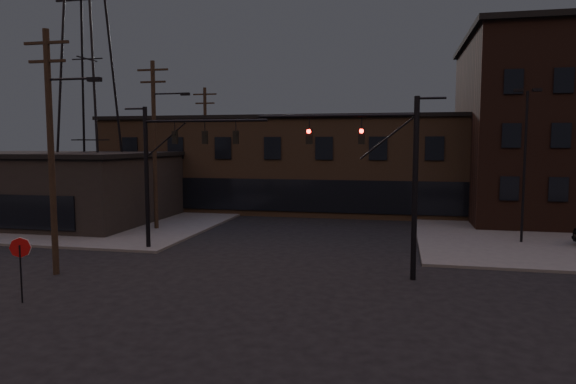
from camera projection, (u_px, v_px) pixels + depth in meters
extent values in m
plane|color=black|center=(241.00, 300.00, 19.60)|extent=(140.00, 140.00, 0.00)
cube|color=#474744|center=(79.00, 210.00, 45.63)|extent=(30.00, 30.00, 0.15)
cube|color=#4A3727|center=(334.00, 165.00, 46.47)|extent=(40.00, 12.00, 8.00)
cube|color=black|center=(53.00, 189.00, 39.14)|extent=(16.00, 12.00, 5.00)
cylinder|color=black|center=(415.00, 189.00, 22.23)|extent=(0.24, 0.24, 8.00)
cylinder|color=black|center=(335.00, 116.00, 22.67)|extent=(7.00, 0.14, 0.14)
cube|color=#FF140C|center=(362.00, 136.00, 22.51)|extent=(0.28, 0.22, 0.70)
cube|color=#FF140C|center=(309.00, 136.00, 23.00)|extent=(0.28, 0.22, 0.70)
cylinder|color=black|center=(147.00, 179.00, 28.69)|extent=(0.24, 0.24, 8.00)
cylinder|color=black|center=(205.00, 121.00, 27.65)|extent=(7.00, 0.14, 0.14)
cube|color=black|center=(175.00, 138.00, 28.10)|extent=(0.28, 0.22, 0.70)
cube|color=black|center=(205.00, 138.00, 27.74)|extent=(0.28, 0.22, 0.70)
cube|color=black|center=(236.00, 137.00, 27.37)|extent=(0.28, 0.22, 0.70)
cylinder|color=black|center=(21.00, 274.00, 19.24)|extent=(0.06, 0.06, 2.20)
cylinder|color=maroon|center=(20.00, 248.00, 19.16)|extent=(0.72, 0.33, 0.76)
cylinder|color=black|center=(51.00, 154.00, 23.03)|extent=(0.28, 0.28, 11.00)
cube|color=black|center=(46.00, 43.00, 22.56)|extent=(2.20, 0.12, 0.12)
cube|color=black|center=(47.00, 61.00, 22.64)|extent=(1.80, 0.12, 0.12)
cube|color=black|center=(94.00, 79.00, 22.23)|extent=(0.60, 0.25, 0.18)
cylinder|color=black|center=(155.00, 147.00, 34.89)|extent=(0.28, 0.28, 11.50)
cube|color=black|center=(153.00, 70.00, 34.40)|extent=(2.20, 0.12, 0.12)
cube|color=black|center=(153.00, 82.00, 34.48)|extent=(1.80, 0.12, 0.12)
cube|color=black|center=(185.00, 94.00, 34.07)|extent=(0.60, 0.25, 0.18)
cylinder|color=black|center=(206.00, 149.00, 46.80)|extent=(0.28, 0.28, 11.00)
cube|color=black|center=(205.00, 94.00, 46.33)|extent=(2.20, 0.12, 0.12)
cube|color=black|center=(205.00, 103.00, 46.41)|extent=(1.80, 0.12, 0.12)
cylinder|color=black|center=(524.00, 169.00, 30.06)|extent=(0.14, 0.14, 9.00)
cube|color=black|center=(519.00, 90.00, 29.73)|extent=(0.50, 0.28, 0.18)
cube|color=black|center=(537.00, 90.00, 29.52)|extent=(0.50, 0.28, 0.18)
imported|color=black|center=(359.00, 206.00, 43.43)|extent=(2.95, 4.68, 1.46)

